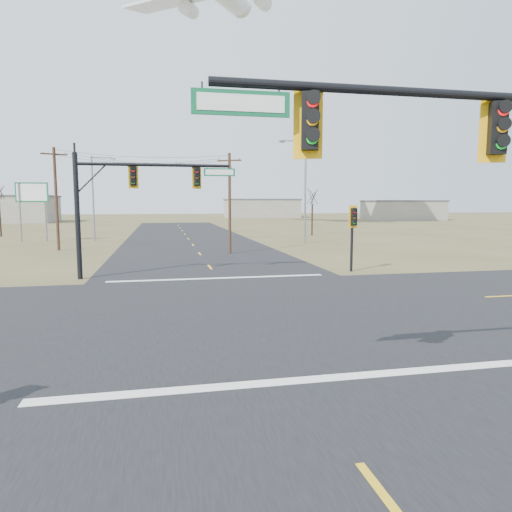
{
  "coord_description": "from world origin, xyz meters",
  "views": [
    {
      "loc": [
        -3.03,
        -17.4,
        4.19
      ],
      "look_at": [
        0.79,
        1.0,
        1.99
      ],
      "focal_mm": 32.0,
      "sensor_mm": 36.0,
      "label": 1
    }
  ],
  "objects": [
    {
      "name": "utility_pole_near",
      "position": [
        2.5,
        19.92,
        4.31
      ],
      "size": [
        1.88,
        0.94,
        8.21
      ],
      "rotation": [
        0.0,
        0.0,
        -0.42
      ],
      "color": "#432A1C",
      "rests_on": "ground"
    },
    {
      "name": "road_ew",
      "position": [
        0.0,
        0.0,
        0.01
      ],
      "size": [
        160.0,
        14.0,
        0.02
      ],
      "primitive_type": "cube",
      "color": "black",
      "rests_on": "ground"
    },
    {
      "name": "streetlight_c",
      "position": [
        -10.05,
        35.17,
        5.19
      ],
      "size": [
        2.59,
        0.36,
        9.26
      ],
      "rotation": [
        0.0,
        0.0,
        -0.28
      ],
      "color": "gray",
      "rests_on": "ground"
    },
    {
      "name": "ground",
      "position": [
        0.0,
        0.0,
        0.0
      ],
      "size": [
        320.0,
        320.0,
        0.0
      ],
      "primitive_type": "plane",
      "color": "brown",
      "rests_on": "ground"
    },
    {
      "name": "pedestal_signal_ne",
      "position": [
        8.33,
        8.4,
        3.0
      ],
      "size": [
        0.61,
        0.52,
        4.06
      ],
      "rotation": [
        0.0,
        0.0,
        0.14
      ],
      "color": "black",
      "rests_on": "ground"
    },
    {
      "name": "streetlight_a",
      "position": [
        11.41,
        28.2,
        5.98
      ],
      "size": [
        2.98,
        0.49,
        10.65
      ],
      "rotation": [
        0.0,
        0.0,
        0.43
      ],
      "color": "gray",
      "rests_on": "ground"
    },
    {
      "name": "road_ns",
      "position": [
        0.0,
        0.0,
        0.01
      ],
      "size": [
        14.0,
        160.0,
        0.02
      ],
      "primitive_type": "cube",
      "color": "black",
      "rests_on": "ground"
    },
    {
      "name": "warehouse_mid",
      "position": [
        25.0,
        110.0,
        2.5
      ],
      "size": [
        20.0,
        12.0,
        5.0
      ],
      "primitive_type": "cube",
      "color": "#9D968B",
      "rests_on": "ground"
    },
    {
      "name": "mast_arm_near",
      "position": [
        3.97,
        -9.07,
        5.05
      ],
      "size": [
        10.34,
        0.55,
        6.92
      ],
      "rotation": [
        0.0,
        0.0,
        -0.31
      ],
      "color": "black",
      "rests_on": "ground"
    },
    {
      "name": "stop_bar_near",
      "position": [
        0.0,
        -7.5,
        0.03
      ],
      "size": [
        12.0,
        0.4,
        0.01
      ],
      "primitive_type": "cube",
      "color": "silver",
      "rests_on": "road_ns"
    },
    {
      "name": "warehouse_right",
      "position": [
        55.0,
        85.0,
        2.25
      ],
      "size": [
        18.0,
        10.0,
        4.5
      ],
      "primitive_type": "cube",
      "color": "#9D968B",
      "rests_on": "ground"
    },
    {
      "name": "highway_sign",
      "position": [
        -16.54,
        35.61,
        4.48
      ],
      "size": [
        3.39,
        0.36,
        6.37
      ],
      "rotation": [
        0.0,
        0.0,
        -0.08
      ],
      "color": "gray",
      "rests_on": "ground"
    },
    {
      "name": "bare_tree_c",
      "position": [
        16.02,
        38.79,
        5.07
      ],
      "size": [
        3.51,
        3.51,
        6.46
      ],
      "rotation": [
        0.0,
        0.0,
        0.35
      ],
      "color": "black",
      "rests_on": "ground"
    },
    {
      "name": "stop_bar_far",
      "position": [
        0.0,
        7.5,
        0.03
      ],
      "size": [
        12.0,
        0.4,
        0.01
      ],
      "primitive_type": "cube",
      "color": "silver",
      "rests_on": "road_ns"
    },
    {
      "name": "utility_pole_far",
      "position": [
        -11.99,
        25.45,
        4.68
      ],
      "size": [
        2.06,
        0.98,
        8.97
      ],
      "rotation": [
        0.0,
        0.0,
        0.41
      ],
      "color": "#432A1C",
      "rests_on": "ground"
    },
    {
      "name": "mast_arm_far",
      "position": [
        -4.48,
        8.95,
        4.98
      ],
      "size": [
        8.84,
        0.56,
        6.88
      ],
      "rotation": [
        0.0,
        0.0,
        0.33
      ],
      "color": "black",
      "rests_on": "ground"
    }
  ]
}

